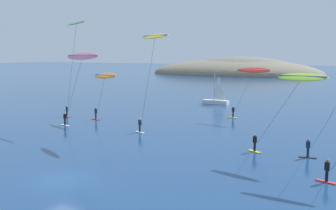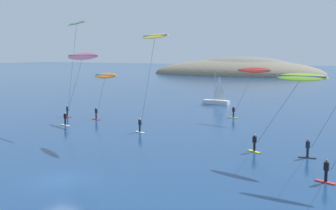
% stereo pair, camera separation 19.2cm
% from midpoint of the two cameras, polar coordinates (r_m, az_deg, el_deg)
% --- Properties ---
extents(ground_plane, '(600.00, 600.00, 0.00)m').
position_cam_midpoint_polar(ground_plane, '(32.01, -14.39, -9.87)').
color(ground_plane, navy).
extents(headland_island, '(150.47, 61.65, 16.39)m').
position_cam_midpoint_polar(headland_island, '(173.63, 19.09, 3.64)').
color(headland_island, '#7A705B').
rests_on(headland_island, ground).
extents(sailboat_near, '(5.91, 1.56, 5.70)m').
position_cam_midpoint_polar(sailboat_near, '(76.91, 6.20, 0.63)').
color(sailboat_near, white).
rests_on(sailboat_near, ground).
extents(kitesurfer_orange, '(5.97, 3.34, 6.66)m').
position_cam_midpoint_polar(kitesurfer_orange, '(56.65, -8.71, 3.54)').
color(kitesurfer_orange, red).
rests_on(kitesurfer_orange, ground).
extents(kitesurfer_yellow, '(6.24, 3.74, 11.32)m').
position_cam_midpoint_polar(kitesurfer_yellow, '(45.64, -2.08, 8.16)').
color(kitesurfer_yellow, silver).
rests_on(kitesurfer_yellow, ground).
extents(kitesurfer_lime, '(7.40, 3.08, 7.57)m').
position_cam_midpoint_polar(kitesurfer_lime, '(37.48, 17.00, 2.80)').
color(kitesurfer_lime, yellow).
rests_on(kitesurfer_lime, ground).
extents(kitesurfer_pink, '(7.81, 2.77, 9.34)m').
position_cam_midpoint_polar(kitesurfer_pink, '(51.41, -11.80, 5.86)').
color(kitesurfer_pink, silver).
rests_on(kitesurfer_pink, ground).
extents(kitesurfer_red, '(6.55, 2.46, 7.31)m').
position_cam_midpoint_polar(kitesurfer_red, '(58.68, 11.22, 4.17)').
color(kitesurfer_red, yellow).
rests_on(kitesurfer_red, ground).
extents(kitesurfer_green, '(8.43, 5.74, 13.33)m').
position_cam_midpoint_polar(kitesurfer_green, '(57.04, -12.50, 9.93)').
color(kitesurfer_green, red).
rests_on(kitesurfer_green, ground).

